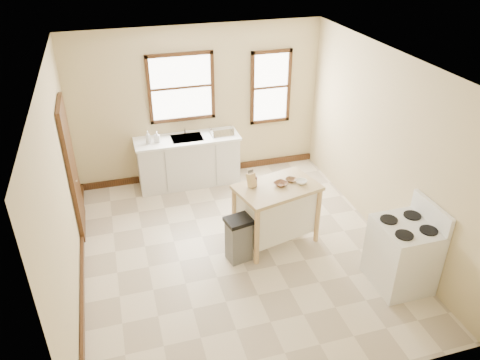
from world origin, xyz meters
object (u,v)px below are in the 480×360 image
dish_rack (222,132)px  bowl_c (302,182)px  soap_bottle_b (157,137)px  gas_stove (404,247)px  trash_bin (239,239)px  bowl_b (291,180)px  bowl_a (281,184)px  kitchen_island (276,214)px  pepper_grinder (255,182)px  knife_block (251,180)px  soap_bottle_a (148,137)px

dish_rack → bowl_c: 2.20m
soap_bottle_b → gas_stove: (2.72, -3.44, -0.41)m
trash_bin → bowl_b: bearing=10.5°
dish_rack → bowl_b: bearing=-52.4°
bowl_a → kitchen_island: bearing=-162.4°
dish_rack → pepper_grinder: pepper_grinder is taller
dish_rack → bowl_b: dish_rack is taller
pepper_grinder → bowl_b: bearing=-0.5°
bowl_b → bowl_a: bearing=-158.8°
dish_rack → bowl_a: 2.09m
kitchen_island → knife_block: 0.69m
dish_rack → trash_bin: dish_rack is taller
soap_bottle_b → bowl_c: (1.82, -2.10, -0.03)m
bowl_a → bowl_c: (0.31, -0.04, 0.00)m
bowl_a → pepper_grinder: bearing=167.9°
knife_block → trash_bin: (-0.30, -0.37, -0.71)m
knife_block → bowl_c: 0.74m
bowl_b → bowl_c: size_ratio=0.95×
dish_rack → gas_stove: (1.56, -3.44, -0.37)m
bowl_b → trash_bin: (-0.90, -0.36, -0.63)m
bowl_a → knife_block: bearing=168.9°
bowl_c → trash_bin: bearing=-166.4°
bowl_a → dish_rack: bearing=99.6°
pepper_grinder → trash_bin: bearing=-134.4°
trash_bin → gas_stove: gas_stove is taller
soap_bottle_a → gas_stove: bearing=-54.1°
pepper_grinder → bowl_b: 0.55m
bowl_c → gas_stove: gas_stove is taller
kitchen_island → bowl_a: 0.51m
gas_stove → pepper_grinder: bearing=137.2°
pepper_grinder → bowl_c: size_ratio=0.93×
soap_bottle_b → bowl_a: 2.55m
knife_block → soap_bottle_a: bearing=99.6°
soap_bottle_b → bowl_b: soap_bottle_b is taller
pepper_grinder → bowl_b: size_ratio=0.98×
kitchen_island → knife_block: (-0.36, 0.10, 0.58)m
bowl_c → kitchen_island: bearing=176.4°
kitchen_island → pepper_grinder: pepper_grinder is taller
soap_bottle_a → bowl_c: (1.97, -2.10, -0.05)m
soap_bottle_a → dish_rack: size_ratio=0.55×
soap_bottle_b → bowl_c: bearing=-31.9°
soap_bottle_a → bowl_b: 2.71m
knife_block → trash_bin: size_ratio=0.29×
trash_bin → bowl_c: bearing=2.3°
soap_bottle_b → bowl_a: size_ratio=1.05×
pepper_grinder → trash_bin: pepper_grinder is taller
gas_stove → trash_bin: bearing=150.6°
knife_block → gas_stove: (1.63, -1.46, -0.45)m
bowl_a → gas_stove: 1.87m
soap_bottle_a → bowl_c: bearing=-50.8°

